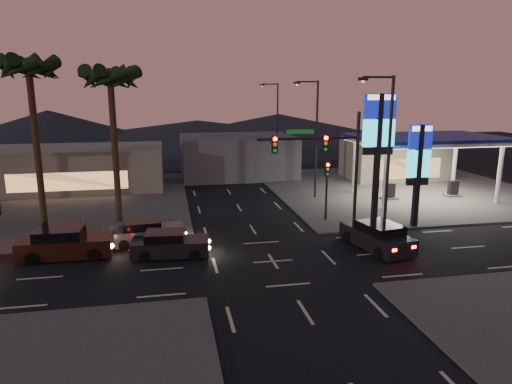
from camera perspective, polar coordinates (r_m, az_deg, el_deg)
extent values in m
plane|color=black|center=(25.36, 2.14, -8.66)|extent=(140.00, 140.00, 0.00)
cube|color=#47443F|center=(45.44, 17.39, 0.40)|extent=(24.00, 24.00, 0.12)
cube|color=#47443F|center=(41.43, -25.50, -1.40)|extent=(24.00, 24.00, 0.12)
cylinder|color=silver|center=(36.60, 15.88, 1.56)|extent=(0.36, 0.36, 5.00)
cylinder|color=silver|center=(42.05, 28.15, 1.92)|extent=(0.36, 0.36, 5.00)
cylinder|color=silver|center=(41.95, 12.22, 3.11)|extent=(0.36, 0.36, 5.00)
cylinder|color=silver|center=(46.78, 23.57, 3.30)|extent=(0.36, 0.36, 5.00)
cube|color=silver|center=(41.25, 20.48, 6.23)|extent=(12.00, 8.00, 0.50)
cube|color=white|center=(41.28, 20.45, 5.82)|extent=(11.60, 7.60, 0.06)
cube|color=navy|center=(41.23, 20.49, 6.44)|extent=(12.20, 8.20, 0.25)
cube|color=black|center=(40.45, 16.37, 0.08)|extent=(0.80, 0.50, 1.40)
cube|color=black|center=(43.51, 23.41, 0.41)|extent=(0.80, 0.50, 1.40)
cube|color=#726B5B|center=(50.38, 16.87, 3.82)|extent=(10.00, 6.00, 4.00)
cube|color=black|center=(32.08, 14.89, 3.75)|extent=(0.35, 0.35, 9.00)
cube|color=navy|center=(31.75, 15.27, 10.36)|extent=(2.20, 0.30, 1.60)
cube|color=white|center=(31.74, 15.33, 11.35)|extent=(1.98, 0.32, 0.35)
cube|color=#18C4E6|center=(31.86, 15.09, 7.13)|extent=(2.20, 0.30, 1.80)
cube|color=black|center=(31.99, 14.96, 4.99)|extent=(2.09, 0.28, 0.50)
cube|color=black|center=(32.55, 19.53, 1.79)|extent=(0.35, 0.35, 7.00)
cube|color=navy|center=(32.19, 19.88, 6.51)|extent=(1.60, 0.30, 1.60)
cube|color=white|center=(32.14, 19.95, 7.49)|extent=(1.44, 0.32, 0.35)
cube|color=#18C4E6|center=(32.40, 19.64, 3.35)|extent=(1.60, 0.30, 1.80)
cube|color=black|center=(32.60, 19.49, 1.27)|extent=(1.52, 0.28, 0.50)
cylinder|color=black|center=(27.79, 12.38, 1.53)|extent=(0.20, 0.20, 8.00)
cylinder|color=black|center=(26.38, 6.59, 6.66)|extent=(6.00, 0.14, 0.14)
cube|color=#0C3F14|center=(26.19, 5.56, 7.52)|extent=(1.60, 0.05, 0.25)
cube|color=black|center=(26.73, 8.63, 6.03)|extent=(0.32, 0.25, 1.00)
sphere|color=#FF0C07|center=(26.55, 8.77, 6.70)|extent=(0.22, 0.22, 0.22)
sphere|color=orange|center=(26.59, 8.74, 5.99)|extent=(0.20, 0.20, 0.20)
sphere|color=#0CB226|center=(26.63, 8.72, 5.29)|extent=(0.20, 0.20, 0.20)
cube|color=black|center=(25.88, 2.33, 5.95)|extent=(0.32, 0.25, 1.00)
sphere|color=#FF0C07|center=(25.70, 2.41, 6.64)|extent=(0.22, 0.22, 0.22)
sphere|color=orange|center=(25.73, 2.41, 5.91)|extent=(0.20, 0.20, 0.20)
sphere|color=#0CB226|center=(25.77, 2.40, 5.18)|extent=(0.20, 0.20, 0.20)
cylinder|color=black|center=(32.74, 8.78, -0.25)|extent=(0.16, 0.16, 4.00)
cube|color=black|center=(32.39, 8.88, 2.85)|extent=(0.32, 0.25, 1.00)
sphere|color=#FF0C07|center=(32.20, 8.99, 3.39)|extent=(0.22, 0.22, 0.22)
sphere|color=orange|center=(32.25, 8.97, 2.81)|extent=(0.20, 0.20, 0.20)
sphere|color=#0CB226|center=(32.31, 8.95, 2.23)|extent=(0.20, 0.20, 0.20)
cylinder|color=black|center=(27.36, 16.19, 3.28)|extent=(0.18, 0.18, 10.00)
cylinder|color=black|center=(26.65, 15.07, 13.70)|extent=(1.80, 0.12, 0.12)
cube|color=black|center=(26.27, 13.24, 13.60)|extent=(0.50, 0.25, 0.18)
sphere|color=#FFCC8C|center=(26.27, 13.23, 13.34)|extent=(0.20, 0.20, 0.20)
cylinder|color=black|center=(39.27, 7.55, 6.34)|extent=(0.18, 0.18, 10.00)
cylinder|color=black|center=(38.78, 6.47, 13.54)|extent=(1.80, 0.12, 0.12)
cube|color=black|center=(38.52, 5.15, 13.43)|extent=(0.50, 0.25, 0.18)
sphere|color=#FFCC8C|center=(38.52, 5.14, 13.25)|extent=(0.20, 0.20, 0.20)
cylinder|color=black|center=(52.67, 2.69, 7.99)|extent=(0.18, 0.18, 10.00)
cylinder|color=black|center=(52.31, 1.76, 13.33)|extent=(1.80, 0.12, 0.12)
cube|color=black|center=(52.11, 0.77, 13.23)|extent=(0.50, 0.25, 0.18)
sphere|color=#FFCC8C|center=(52.11, 0.77, 13.10)|extent=(0.20, 0.20, 0.20)
cylinder|color=black|center=(32.96, -17.21, 4.89)|extent=(0.44, 0.44, 10.20)
sphere|color=black|center=(32.72, -17.80, 13.77)|extent=(0.90, 0.90, 0.90)
cone|color=black|center=(32.60, -15.43, 13.39)|extent=(0.90, 2.74, 1.91)
cone|color=black|center=(33.54, -15.98, 13.32)|extent=(2.57, 2.57, 1.91)
cone|color=black|center=(34.01, -17.51, 13.21)|extent=(2.74, 0.90, 1.91)
cone|color=black|center=(33.74, -19.18, 13.11)|extent=(2.57, 2.57, 1.91)
cone|color=black|center=(32.88, -20.07, 13.08)|extent=(0.90, 2.74, 1.91)
cone|color=black|center=(31.92, -19.63, 13.15)|extent=(2.57, 2.57, 1.91)
cone|color=black|center=(31.42, -18.03, 13.28)|extent=(2.74, 0.90, 1.91)
cone|color=black|center=(31.71, -16.26, 13.38)|extent=(2.57, 2.57, 1.91)
cylinder|color=black|center=(33.83, -25.71, 4.91)|extent=(0.44, 0.44, 10.80)
sphere|color=black|center=(33.66, -26.60, 14.04)|extent=(0.90, 0.90, 0.90)
cone|color=black|center=(33.34, -24.34, 13.76)|extent=(0.90, 2.74, 1.91)
cone|color=black|center=(34.32, -24.63, 13.67)|extent=(2.57, 2.57, 1.91)
cone|color=black|center=(34.90, -25.99, 13.51)|extent=(2.74, 0.90, 1.91)
cone|color=black|center=(34.77, -27.65, 13.35)|extent=(2.57, 2.57, 1.91)
cone|color=black|center=(34.00, -28.72, 13.30)|extent=(0.90, 2.74, 1.91)
cone|color=black|center=(33.01, -28.55, 13.38)|extent=(2.57, 2.57, 1.91)
cone|color=black|center=(32.39, -27.16, 13.57)|extent=(2.74, 0.90, 1.91)
cone|color=black|center=(32.53, -25.38, 13.72)|extent=(2.57, 2.57, 1.91)
cube|color=#726B5B|center=(46.37, -21.55, 2.77)|extent=(16.00, 8.00, 4.00)
cube|color=#4C4C51|center=(50.06, -2.39, 4.53)|extent=(12.00, 9.00, 4.40)
cone|color=black|center=(85.51, -24.44, 7.29)|extent=(40.00, 40.00, 6.00)
cone|color=black|center=(85.75, 2.82, 8.06)|extent=(50.00, 50.00, 5.00)
cone|color=black|center=(83.50, -7.32, 7.51)|extent=(60.00, 60.00, 4.00)
cube|color=black|center=(26.41, -10.62, -6.75)|extent=(4.44, 2.19, 0.88)
cube|color=black|center=(26.26, -11.31, -5.55)|extent=(2.29, 1.85, 0.63)
cylinder|color=black|center=(27.19, -7.57, -6.58)|extent=(0.64, 0.29, 0.62)
cylinder|color=black|center=(25.62, -7.67, -7.79)|extent=(0.64, 0.29, 0.62)
cylinder|color=black|center=(27.42, -13.33, -6.65)|extent=(0.64, 0.29, 0.62)
cylinder|color=black|center=(25.87, -13.79, -7.85)|extent=(0.64, 0.29, 0.62)
sphere|color=#FFF2BF|center=(26.84, -5.93, -6.13)|extent=(0.21, 0.21, 0.21)
sphere|color=#FFF2BF|center=(25.74, -5.93, -6.96)|extent=(0.21, 0.21, 0.21)
cube|color=#FF140A|center=(27.19, -15.07, -6.09)|extent=(0.10, 0.25, 0.14)
cube|color=#FF140A|center=(26.10, -15.47, -6.90)|extent=(0.10, 0.25, 0.14)
cube|color=black|center=(27.93, -22.54, -6.25)|extent=(5.06, 2.21, 1.03)
cube|color=black|center=(27.81, -23.34, -4.92)|extent=(2.55, 1.99, 0.74)
cylinder|color=black|center=(28.60, -18.94, -6.08)|extent=(0.74, 0.29, 0.73)
cylinder|color=black|center=(26.79, -19.57, -7.39)|extent=(0.74, 0.29, 0.73)
cylinder|color=black|center=(29.30, -25.16, -6.17)|extent=(0.74, 0.29, 0.73)
cylinder|color=black|center=(27.53, -26.19, -7.44)|extent=(0.74, 0.29, 0.73)
sphere|color=#FFF2BF|center=(28.09, -17.23, -5.57)|extent=(0.25, 0.25, 0.25)
sphere|color=#FFF2BF|center=(26.80, -17.59, -6.46)|extent=(0.25, 0.25, 0.25)
cube|color=#FF140A|center=(29.17, -27.11, -5.55)|extent=(0.10, 0.29, 0.16)
cube|color=#FF140A|center=(27.93, -27.92, -6.40)|extent=(0.10, 0.29, 0.16)
cube|color=#4C4D4E|center=(28.78, -13.41, -5.23)|extent=(4.58, 2.26, 0.91)
cube|color=black|center=(28.59, -14.07, -4.11)|extent=(2.36, 1.91, 0.65)
cylinder|color=black|center=(29.75, -10.76, -4.98)|extent=(0.66, 0.30, 0.64)
cylinder|color=black|center=(28.13, -10.41, -6.00)|extent=(0.66, 0.30, 0.64)
cylinder|color=black|center=(29.64, -16.21, -5.33)|extent=(0.66, 0.30, 0.64)
cylinder|color=black|center=(28.02, -16.18, -6.38)|extent=(0.66, 0.30, 0.64)
sphere|color=#FFF2BF|center=(29.50, -9.18, -4.46)|extent=(0.22, 0.22, 0.22)
sphere|color=#FFF2BF|center=(28.35, -8.86, -5.15)|extent=(0.22, 0.22, 0.22)
cube|color=#FF140A|center=(29.31, -17.82, -4.86)|extent=(0.10, 0.26, 0.14)
cube|color=#FF140A|center=(28.16, -17.87, -5.58)|extent=(0.10, 0.26, 0.14)
cube|color=black|center=(29.63, -22.71, -5.42)|extent=(4.28, 1.93, 0.86)
cube|color=black|center=(29.54, -23.35, -4.36)|extent=(2.17, 1.71, 0.62)
cylinder|color=black|center=(30.16, -19.83, -5.31)|extent=(0.62, 0.25, 0.61)
cylinder|color=black|center=(28.64, -20.43, -6.30)|extent=(0.62, 0.25, 0.61)
cylinder|color=black|center=(30.79, -24.76, -5.37)|extent=(0.62, 0.25, 0.61)
cylinder|color=black|center=(29.31, -25.60, -6.33)|extent=(0.62, 0.25, 0.61)
sphere|color=#FFF2BF|center=(29.71, -18.50, -4.90)|extent=(0.21, 0.21, 0.21)
sphere|color=#FFF2BF|center=(28.63, -18.87, -5.58)|extent=(0.21, 0.21, 0.21)
cube|color=#FF140A|center=(30.69, -26.33, -4.87)|extent=(0.09, 0.24, 0.13)
cube|color=#FF140A|center=(29.65, -26.97, -5.52)|extent=(0.09, 0.24, 0.13)
cube|color=black|center=(28.09, 14.80, -5.64)|extent=(2.97, 5.14, 0.99)
cube|color=black|center=(27.64, 15.29, -4.53)|extent=(2.32, 2.74, 0.71)
cylinder|color=black|center=(28.81, 11.44, -5.53)|extent=(0.40, 0.74, 0.70)
cylinder|color=black|center=(29.87, 14.42, -5.04)|extent=(0.40, 0.74, 0.70)
cylinder|color=black|center=(26.47, 15.18, -7.36)|extent=(0.40, 0.74, 0.70)
cylinder|color=black|center=(27.62, 18.27, -6.73)|extent=(0.40, 0.74, 0.70)
cube|color=#FF140A|center=(25.86, 16.91, -6.97)|extent=(0.29, 0.14, 0.15)
cube|color=#FF140A|center=(26.69, 19.11, -6.51)|extent=(0.29, 0.14, 0.15)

